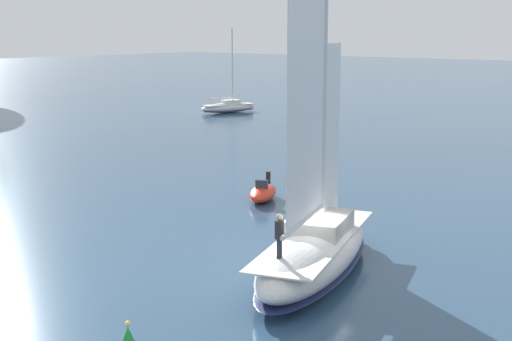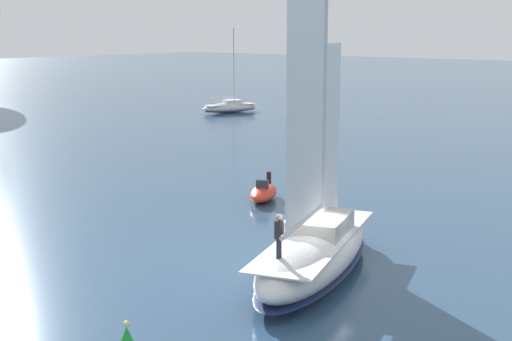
{
  "view_description": "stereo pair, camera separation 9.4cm",
  "coord_description": "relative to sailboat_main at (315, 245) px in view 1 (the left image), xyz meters",
  "views": [
    {
      "loc": [
        -22.48,
        -15.12,
        9.57
      ],
      "look_at": [
        0.0,
        3.0,
        3.83
      ],
      "focal_mm": 50.0,
      "sensor_mm": 36.0,
      "label": 1
    },
    {
      "loc": [
        -22.42,
        -15.2,
        9.57
      ],
      "look_at": [
        0.0,
        3.0,
        3.83
      ],
      "focal_mm": 50.0,
      "sensor_mm": 36.0,
      "label": 2
    }
  ],
  "objects": [
    {
      "name": "ground_plane",
      "position": [
        -0.02,
        -0.01,
        -1.18
      ],
      "size": [
        400.0,
        400.0,
        0.0
      ],
      "primitive_type": "plane",
      "color": "#2D4C6B"
    },
    {
      "name": "sailboat_moored_far_slip",
      "position": [
        39.91,
        39.29,
        -0.52
      ],
      "size": [
        7.28,
        4.19,
        9.68
      ],
      "color": "silver",
      "rests_on": "ground"
    },
    {
      "name": "motor_tender",
      "position": [
        8.47,
        9.33,
        -0.75
      ],
      "size": [
        3.72,
        2.83,
        1.33
      ],
      "color": "red",
      "rests_on": "ground"
    },
    {
      "name": "sailboat_main",
      "position": [
        0.0,
        0.0,
        0.0
      ],
      "size": [
        11.46,
        6.35,
        15.17
      ],
      "color": "silver",
      "rests_on": "ground"
    }
  ]
}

